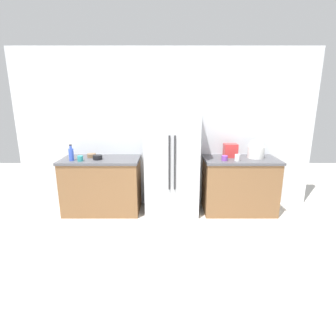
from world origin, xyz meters
TOP-DOWN VIEW (x-y plane):
  - ground_plane at (0.00, 0.00)m, footprint 9.96×9.96m
  - kitchen_back_panel at (0.00, 2.04)m, footprint 4.96×0.10m
  - counter_left at (-1.02, 1.67)m, footprint 1.23×0.65m
  - counter_right at (1.21, 1.67)m, footprint 1.17×0.65m
  - refrigerator at (0.11, 1.66)m, footprint 0.84×0.65m
  - toaster at (1.06, 1.77)m, footprint 0.21×0.17m
  - rice_cooker at (1.46, 1.71)m, footprint 0.26×0.26m
  - bottle_a at (-1.43, 1.52)m, footprint 0.07×0.07m
  - cup_a at (0.92, 1.53)m, footprint 0.09×0.09m
  - cup_b at (1.11, 1.52)m, footprint 0.08×0.08m
  - cup_c at (-1.28, 1.49)m, footprint 0.09×0.09m
  - bowl_a at (-1.05, 1.60)m, footprint 0.14×0.14m
  - bowl_b at (-1.19, 1.75)m, footprint 0.14×0.14m

SIDE VIEW (x-z plane):
  - ground_plane at x=0.00m, z-range 0.00..0.00m
  - counter_left at x=-1.02m, z-range 0.00..0.90m
  - counter_right at x=1.21m, z-range 0.00..0.90m
  - refrigerator at x=0.11m, z-range 0.00..1.80m
  - bowl_b at x=-1.19m, z-range 0.90..0.95m
  - bowl_a at x=-1.05m, z-range 0.90..0.96m
  - cup_a at x=0.92m, z-range 0.90..0.97m
  - cup_c at x=-1.28m, z-range 0.90..0.98m
  - cup_b at x=1.11m, z-range 0.90..0.99m
  - bottle_a at x=-1.43m, z-range 0.87..1.12m
  - toaster at x=1.06m, z-range 0.90..1.11m
  - rice_cooker at x=1.46m, z-range 0.88..1.19m
  - kitchen_back_panel at x=0.00m, z-range 0.00..2.61m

